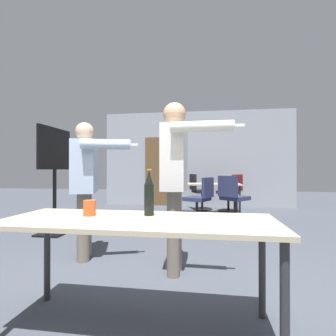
# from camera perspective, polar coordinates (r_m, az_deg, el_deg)

# --- Properties ---
(back_wall) EXTENTS (5.56, 0.12, 2.80)m
(back_wall) POSITION_cam_1_polar(r_m,az_deg,el_deg) (7.81, 6.03, 1.96)
(back_wall) COLOR #A3A8B2
(back_wall) RESTS_ON ground_plane
(conference_table_near) EXTENTS (1.83, 0.69, 0.74)m
(conference_table_near) POSITION_cam_1_polar(r_m,az_deg,el_deg) (1.82, -6.46, -13.25)
(conference_table_near) COLOR #C6B793
(conference_table_near) RESTS_ON ground_plane
(conference_table_far) EXTENTS (1.60, 0.73, 0.74)m
(conference_table_far) POSITION_cam_1_polar(r_m,az_deg,el_deg) (6.28, 8.28, -4.07)
(conference_table_far) COLOR #C6B793
(conference_table_far) RESTS_ON ground_plane
(tv_screen) EXTENTS (0.44, 0.90, 1.78)m
(tv_screen) POSITION_cam_1_polar(r_m,az_deg,el_deg) (4.80, -23.46, -0.25)
(tv_screen) COLOR black
(tv_screen) RESTS_ON ground_plane
(person_center_tall) EXTENTS (0.79, 0.64, 1.77)m
(person_center_tall) POSITION_cam_1_polar(r_m,az_deg,el_deg) (2.72, 1.73, -0.28)
(person_center_tall) COLOR slate
(person_center_tall) RESTS_ON ground_plane
(person_near_casual) EXTENTS (0.89, 0.67, 1.65)m
(person_near_casual) POSITION_cam_1_polar(r_m,az_deg,el_deg) (3.33, -17.47, -1.94)
(person_near_casual) COLOR slate
(person_near_casual) RESTS_ON ground_plane
(office_chair_far_left) EXTENTS (0.65, 0.61, 0.95)m
(office_chair_far_left) POSITION_cam_1_polar(r_m,az_deg,el_deg) (7.11, 6.87, -5.36)
(office_chair_far_left) COLOR black
(office_chair_far_left) RESTS_ON ground_plane
(office_chair_side_rolled) EXTENTS (0.68, 0.69, 0.95)m
(office_chair_side_rolled) POSITION_cam_1_polar(r_m,az_deg,el_deg) (5.53, 13.96, -6.82)
(office_chair_side_rolled) COLOR black
(office_chair_side_rolled) RESTS_ON ground_plane
(office_chair_near_pushed) EXTENTS (0.67, 0.63, 0.91)m
(office_chair_near_pushed) POSITION_cam_1_polar(r_m,az_deg,el_deg) (5.62, 7.00, -7.02)
(office_chair_near_pushed) COLOR black
(office_chair_near_pushed) RESTS_ON ground_plane
(office_chair_mid_tucked) EXTENTS (0.68, 0.67, 0.95)m
(office_chair_mid_tucked) POSITION_cam_1_polar(r_m,az_deg,el_deg) (6.92, 13.55, -5.51)
(office_chair_mid_tucked) COLOR black
(office_chair_mid_tucked) RESTS_ON ground_plane
(beer_bottle) EXTENTS (0.07, 0.07, 0.33)m
(beer_bottle) POSITION_cam_1_polar(r_m,az_deg,el_deg) (1.90, -4.15, -5.58)
(beer_bottle) COLOR black
(beer_bottle) RESTS_ON conference_table_near
(drink_cup) EXTENTS (0.09, 0.09, 0.11)m
(drink_cup) POSITION_cam_1_polar(r_m,az_deg,el_deg) (1.98, -16.71, -8.33)
(drink_cup) COLOR #E05123
(drink_cup) RESTS_ON conference_table_near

